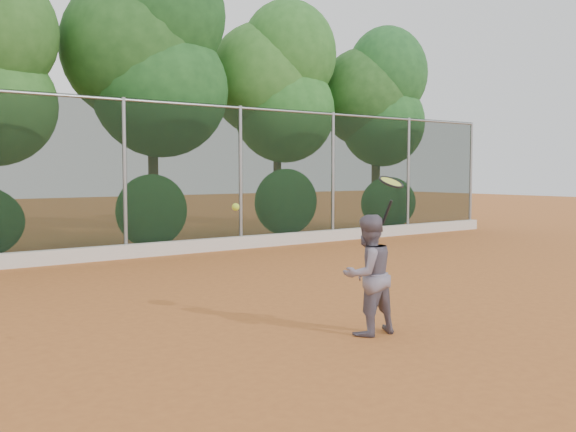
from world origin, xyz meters
TOP-DOWN VIEW (x-y plane):
  - ground at (0.00, 0.00)m, footprint 80.00×80.00m
  - concrete_curb at (0.00, 6.82)m, footprint 24.00×0.20m
  - tennis_player at (-0.39, -1.07)m, footprint 0.70×0.56m
  - chainlink_fence at (-0.00, 7.00)m, footprint 24.09×0.09m
  - foliage_backdrop at (-0.55, 8.98)m, footprint 23.70×3.63m
  - tennis_racket at (-0.16, -1.20)m, footprint 0.32×0.30m
  - tennis_ball_in_flight at (-2.54, -1.65)m, footprint 0.07×0.07m

SIDE VIEW (x-z plane):
  - ground at x=0.00m, z-range 0.00..0.00m
  - concrete_curb at x=0.00m, z-range 0.00..0.30m
  - tennis_player at x=-0.39m, z-range 0.00..1.40m
  - tennis_ball_in_flight at x=-2.54m, z-range 1.55..1.62m
  - tennis_racket at x=-0.16m, z-range 1.45..2.02m
  - chainlink_fence at x=0.00m, z-range 0.11..3.61m
  - foliage_backdrop at x=-0.55m, z-range 0.63..8.18m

